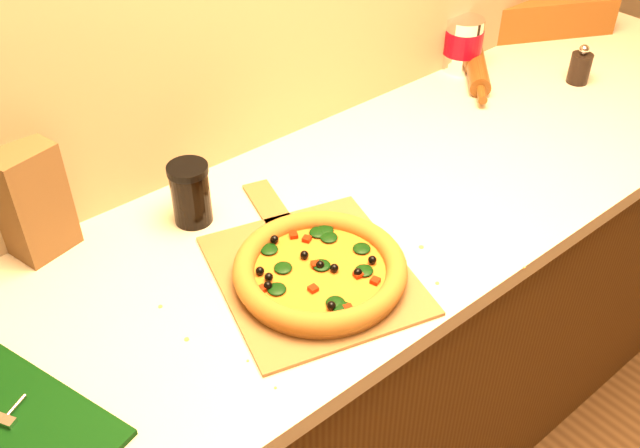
{
  "coord_description": "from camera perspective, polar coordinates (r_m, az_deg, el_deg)",
  "views": [
    {
      "loc": [
        -0.77,
        0.56,
        1.8
      ],
      "look_at": [
        -0.09,
        1.38,
        0.96
      ],
      "focal_mm": 40.0,
      "sensor_mm": 36.0,
      "label": 1
    }
  ],
  "objects": [
    {
      "name": "cabinet",
      "position": [
        1.79,
        1.29,
        -11.4
      ],
      "size": [
        2.8,
        0.65,
        0.86
      ],
      "primitive_type": "cube",
      "color": "#472A0F",
      "rests_on": "ground"
    },
    {
      "name": "countertop",
      "position": [
        1.48,
        1.53,
        -0.07
      ],
      "size": [
        2.84,
        0.68,
        0.04
      ],
      "primitive_type": "cube",
      "color": "beige",
      "rests_on": "cabinet"
    },
    {
      "name": "pizza_peel",
      "position": [
        1.34,
        -0.81,
        -3.64
      ],
      "size": [
        0.43,
        0.54,
        0.01
      ],
      "rotation": [
        0.0,
        0.0,
        -0.28
      ],
      "color": "brown",
      "rests_on": "countertop"
    },
    {
      "name": "pizza",
      "position": [
        1.3,
        0.01,
        -3.7
      ],
      "size": [
        0.32,
        0.32,
        0.05
      ],
      "color": "#C98532",
      "rests_on": "pizza_peel"
    },
    {
      "name": "pepper_grinder",
      "position": [
        2.07,
        20.08,
        11.71
      ],
      "size": [
        0.06,
        0.06,
        0.11
      ],
      "color": "black",
      "rests_on": "countertop"
    },
    {
      "name": "rolling_pin",
      "position": [
        2.05,
        12.37,
        12.29
      ],
      "size": [
        0.3,
        0.3,
        0.05
      ],
      "rotation": [
        0.0,
        0.0,
        0.79
      ],
      "color": "#5F3110",
      "rests_on": "countertop"
    },
    {
      "name": "coffee_canister",
      "position": [
        2.05,
        11.36,
        13.99
      ],
      "size": [
        0.11,
        0.11,
        0.14
      ],
      "color": "silver",
      "rests_on": "countertop"
    },
    {
      "name": "bread_bag",
      "position": [
        2.36,
        17.66,
        15.67
      ],
      "size": [
        0.41,
        0.3,
        0.11
      ],
      "primitive_type": "cube",
      "rotation": [
        0.0,
        0.0,
        -0.47
      ],
      "color": "brown",
      "rests_on": "countertop"
    },
    {
      "name": "paper_bag",
      "position": [
        1.43,
        -22.07,
        1.77
      ],
      "size": [
        0.13,
        0.11,
        0.22
      ],
      "primitive_type": "cube",
      "rotation": [
        0.0,
        0.0,
        0.24
      ],
      "color": "brown",
      "rests_on": "countertop"
    },
    {
      "name": "dark_jar",
      "position": [
        1.44,
        -10.31,
        2.43
      ],
      "size": [
        0.08,
        0.08,
        0.13
      ],
      "color": "black",
      "rests_on": "countertop"
    }
  ]
}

